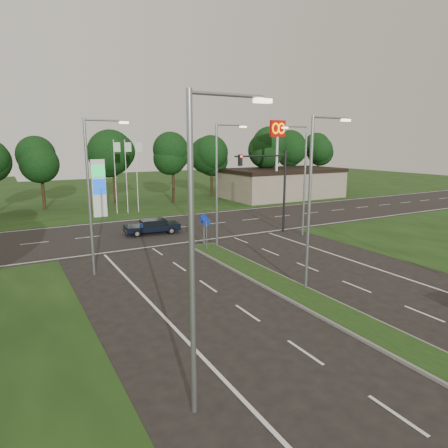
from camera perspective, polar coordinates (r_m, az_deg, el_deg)
ground at (r=17.62m, az=22.71°, el=-15.24°), size 160.00×160.00×0.00m
verge_far at (r=66.11m, az=-17.86°, el=4.33°), size 160.00×50.00×0.02m
cross_road at (r=36.58m, az=-8.05°, el=-0.67°), size 160.00×12.00×0.02m
median_kerb at (r=20.02m, az=13.59°, el=-11.16°), size 2.00×26.00×0.12m
commercial_building at (r=57.47m, az=8.30°, el=5.77°), size 16.00×9.00×4.00m
streetlight_median_near at (r=20.82m, az=12.55°, el=4.11°), size 2.53×0.22×9.00m
streetlight_median_far at (r=29.01m, az=-0.71°, el=6.42°), size 2.53×0.22×9.00m
streetlight_left_near at (r=10.73m, az=-3.68°, el=-2.49°), size 2.53×0.22×9.00m
streetlight_left_far at (r=23.97m, az=-18.31°, el=4.75°), size 2.53×0.22×9.00m
streetlight_right_far at (r=33.43m, az=11.22°, el=6.88°), size 2.53×0.22×9.00m
traffic_signal at (r=34.03m, az=6.92°, el=6.37°), size 5.10×0.42×7.00m
median_signs at (r=29.40m, az=-2.78°, el=-0.16°), size 1.16×1.76×2.38m
gas_pylon at (r=43.63m, az=-17.18°, el=5.15°), size 5.80×1.26×8.00m
mcdonalds_sign at (r=51.56m, az=7.65°, el=11.80°), size 2.20×0.47×10.40m
treeline_far at (r=51.00m, az=-14.77°, el=10.23°), size 6.00×6.00×9.90m
navy_sedan at (r=34.63m, az=-10.20°, el=-0.30°), size 4.73×2.36×1.25m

